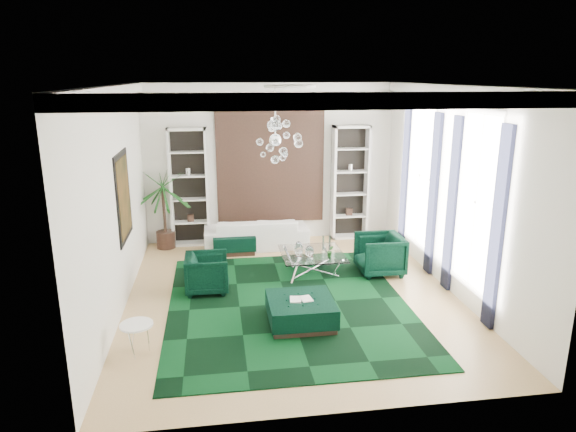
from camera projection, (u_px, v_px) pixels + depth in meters
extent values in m
cube|color=tan|center=(292.00, 296.00, 9.56)|extent=(6.00, 7.00, 0.02)
cube|color=white|center=(292.00, 84.00, 8.54)|extent=(6.00, 7.00, 0.02)
cube|color=white|center=(270.00, 163.00, 12.40)|extent=(6.00, 0.02, 3.80)
cube|color=white|center=(340.00, 267.00, 5.70)|extent=(6.00, 0.02, 3.80)
cube|color=white|center=(116.00, 202.00, 8.63)|extent=(0.02, 7.00, 3.80)
cube|color=white|center=(453.00, 191.00, 9.47)|extent=(0.02, 7.00, 3.80)
cylinder|color=white|center=(290.00, 86.00, 8.84)|extent=(0.90, 0.90, 0.05)
cube|color=black|center=(270.00, 164.00, 12.35)|extent=(2.50, 0.06, 2.80)
cube|color=black|center=(124.00, 196.00, 9.22)|extent=(0.04, 1.30, 1.60)
cube|color=white|center=(476.00, 202.00, 8.61)|extent=(0.03, 1.10, 2.90)
cube|color=black|center=(497.00, 230.00, 7.92)|extent=(0.07, 0.30, 3.25)
cube|color=black|center=(452.00, 205.00, 9.41)|extent=(0.07, 0.30, 3.25)
cube|color=white|center=(420.00, 175.00, 10.90)|extent=(0.03, 1.10, 2.90)
cube|color=black|center=(433.00, 195.00, 10.21)|extent=(0.07, 0.30, 3.25)
cube|color=black|center=(405.00, 180.00, 11.70)|extent=(0.07, 0.30, 3.25)
cube|color=black|center=(288.00, 304.00, 9.15)|extent=(4.20, 5.00, 0.02)
imported|color=white|center=(256.00, 233.00, 12.15)|extent=(2.43, 0.95, 0.71)
imported|color=black|center=(207.00, 273.00, 9.64)|extent=(0.80, 0.78, 0.73)
imported|color=black|center=(380.00, 254.00, 10.51)|extent=(0.90, 0.88, 0.82)
cube|color=black|center=(234.00, 242.00, 11.94)|extent=(0.96, 0.96, 0.43)
cube|color=black|center=(301.00, 312.00, 8.41)|extent=(1.06, 1.06, 0.43)
cube|color=white|center=(301.00, 299.00, 8.35)|extent=(0.37, 0.25, 0.03)
cylinder|color=white|center=(138.00, 339.00, 7.50)|extent=(0.48, 0.48, 0.46)
imported|color=#19521A|center=(330.00, 251.00, 10.27)|extent=(0.13, 0.11, 0.24)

